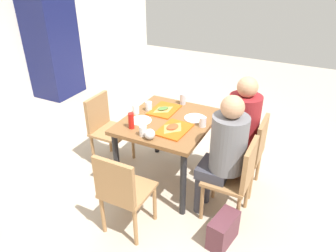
{
  "coord_description": "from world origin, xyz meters",
  "views": [
    {
      "loc": [
        -2.58,
        -1.29,
        2.26
      ],
      "look_at": [
        0.0,
        0.0,
        0.67
      ],
      "focal_mm": 34.07,
      "sensor_mm": 36.0,
      "label": 1
    }
  ],
  "objects_px": {
    "main_table": "(168,129)",
    "plastic_cup_d": "(149,106)",
    "foil_bundle": "(150,134)",
    "handbag": "(223,230)",
    "chair_far_side": "(105,125)",
    "tray_red_far": "(164,110)",
    "paper_plate_center": "(141,120)",
    "drink_fridge": "(52,40)",
    "tray_red_near": "(174,129)",
    "chair_near_right": "(250,149)",
    "plastic_cup_a": "(136,109)",
    "plastic_cup_b": "(203,122)",
    "condiment_bottle": "(131,121)",
    "chair_left_end": "(122,190)",
    "person_in_red": "(224,149)",
    "soda_can": "(183,99)",
    "chair_near_left": "(237,175)",
    "pizza_slice_b": "(163,109)",
    "plastic_cup_c": "(143,131)",
    "person_in_brown_jacket": "(239,125)",
    "pizza_slice_a": "(173,127)",
    "paper_plate_near_edge": "(195,118)"
  },
  "relations": [
    {
      "from": "main_table",
      "to": "paper_plate_center",
      "type": "xyz_separation_m",
      "value": [
        -0.15,
        0.24,
        0.11
      ]
    },
    {
      "from": "drink_fridge",
      "to": "foil_bundle",
      "type": "bearing_deg",
      "value": -121.47
    },
    {
      "from": "plastic_cup_a",
      "to": "soda_can",
      "type": "bearing_deg",
      "value": -38.15
    },
    {
      "from": "chair_near_right",
      "to": "chair_far_side",
      "type": "bearing_deg",
      "value": 98.51
    },
    {
      "from": "foil_bundle",
      "to": "drink_fridge",
      "type": "distance_m",
      "value": 3.37
    },
    {
      "from": "foil_bundle",
      "to": "chair_near_left",
      "type": "bearing_deg",
      "value": -77.86
    },
    {
      "from": "person_in_brown_jacket",
      "to": "soda_can",
      "type": "height_order",
      "value": "person_in_brown_jacket"
    },
    {
      "from": "main_table",
      "to": "plastic_cup_d",
      "type": "xyz_separation_m",
      "value": [
        0.1,
        0.28,
        0.16
      ]
    },
    {
      "from": "pizza_slice_b",
      "to": "soda_can",
      "type": "xyz_separation_m",
      "value": [
        0.26,
        -0.12,
        0.04
      ]
    },
    {
      "from": "person_in_red",
      "to": "person_in_brown_jacket",
      "type": "distance_m",
      "value": 0.49
    },
    {
      "from": "tray_red_near",
      "to": "paper_plate_center",
      "type": "relative_size",
      "value": 1.64
    },
    {
      "from": "chair_far_side",
      "to": "tray_red_far",
      "type": "relative_size",
      "value": 2.31
    },
    {
      "from": "person_in_brown_jacket",
      "to": "condiment_bottle",
      "type": "distance_m",
      "value": 1.08
    },
    {
      "from": "person_in_brown_jacket",
      "to": "chair_near_left",
      "type": "bearing_deg",
      "value": -164.01
    },
    {
      "from": "plastic_cup_c",
      "to": "plastic_cup_d",
      "type": "bearing_deg",
      "value": 23.84
    },
    {
      "from": "soda_can",
      "to": "tray_red_near",
      "type": "bearing_deg",
      "value": -163.58
    },
    {
      "from": "chair_near_right",
      "to": "pizza_slice_b",
      "type": "xyz_separation_m",
      "value": [
        -0.09,
        0.95,
        0.29
      ]
    },
    {
      "from": "chair_left_end",
      "to": "pizza_slice_a",
      "type": "height_order",
      "value": "chair_left_end"
    },
    {
      "from": "chair_near_left",
      "to": "paper_plate_center",
      "type": "bearing_deg",
      "value": 84.7
    },
    {
      "from": "foil_bundle",
      "to": "drink_fridge",
      "type": "height_order",
      "value": "drink_fridge"
    },
    {
      "from": "soda_can",
      "to": "handbag",
      "type": "height_order",
      "value": "soda_can"
    },
    {
      "from": "main_table",
      "to": "chair_far_side",
      "type": "bearing_deg",
      "value": 90.0
    },
    {
      "from": "condiment_bottle",
      "to": "pizza_slice_b",
      "type": "bearing_deg",
      "value": -11.87
    },
    {
      "from": "chair_far_side",
      "to": "condiment_bottle",
      "type": "relative_size",
      "value": 5.21
    },
    {
      "from": "paper_plate_near_edge",
      "to": "drink_fridge",
      "type": "relative_size",
      "value": 0.12
    },
    {
      "from": "paper_plate_center",
      "to": "soda_can",
      "type": "xyz_separation_m",
      "value": [
        0.56,
        -0.22,
        0.06
      ]
    },
    {
      "from": "tray_red_near",
      "to": "tray_red_far",
      "type": "height_order",
      "value": "same"
    },
    {
      "from": "chair_far_side",
      "to": "plastic_cup_a",
      "type": "distance_m",
      "value": 0.55
    },
    {
      "from": "person_in_red",
      "to": "plastic_cup_c",
      "type": "relative_size",
      "value": 12.43
    },
    {
      "from": "chair_far_side",
      "to": "plastic_cup_d",
      "type": "height_order",
      "value": "plastic_cup_d"
    },
    {
      "from": "plastic_cup_b",
      "to": "plastic_cup_d",
      "type": "distance_m",
      "value": 0.65
    },
    {
      "from": "chair_far_side",
      "to": "drink_fridge",
      "type": "relative_size",
      "value": 0.44
    },
    {
      "from": "paper_plate_center",
      "to": "drink_fridge",
      "type": "xyz_separation_m",
      "value": [
        1.49,
        2.61,
        0.2
      ]
    },
    {
      "from": "tray_red_near",
      "to": "tray_red_far",
      "type": "xyz_separation_m",
      "value": [
        0.34,
        0.28,
        0.0
      ]
    },
    {
      "from": "paper_plate_near_edge",
      "to": "pizza_slice_b",
      "type": "height_order",
      "value": "pizza_slice_b"
    },
    {
      "from": "chair_far_side",
      "to": "foil_bundle",
      "type": "distance_m",
      "value": 0.99
    },
    {
      "from": "chair_near_right",
      "to": "plastic_cup_c",
      "type": "distance_m",
      "value": 1.13
    },
    {
      "from": "plastic_cup_b",
      "to": "drink_fridge",
      "type": "height_order",
      "value": "drink_fridge"
    },
    {
      "from": "plastic_cup_a",
      "to": "tray_red_near",
      "type": "bearing_deg",
      "value": -105.79
    },
    {
      "from": "chair_near_left",
      "to": "plastic_cup_b",
      "type": "xyz_separation_m",
      "value": [
        0.27,
        0.45,
        0.31
      ]
    },
    {
      "from": "tray_red_near",
      "to": "soda_can",
      "type": "bearing_deg",
      "value": 16.42
    },
    {
      "from": "plastic_cup_a",
      "to": "plastic_cup_b",
      "type": "distance_m",
      "value": 0.74
    },
    {
      "from": "paper_plate_center",
      "to": "handbag",
      "type": "distance_m",
      "value": 1.31
    },
    {
      "from": "chair_near_left",
      "to": "paper_plate_near_edge",
      "type": "distance_m",
      "value": 0.75
    },
    {
      "from": "chair_near_right",
      "to": "plastic_cup_a",
      "type": "bearing_deg",
      "value": 102.79
    },
    {
      "from": "chair_left_end",
      "to": "person_in_red",
      "type": "xyz_separation_m",
      "value": [
        0.63,
        -0.68,
        0.25
      ]
    },
    {
      "from": "plastic_cup_a",
      "to": "plastic_cup_d",
      "type": "relative_size",
      "value": 1.0
    },
    {
      "from": "foil_bundle",
      "to": "handbag",
      "type": "relative_size",
      "value": 0.31
    },
    {
      "from": "tray_red_near",
      "to": "plastic_cup_a",
      "type": "relative_size",
      "value": 3.6
    },
    {
      "from": "plastic_cup_a",
      "to": "plastic_cup_c",
      "type": "xyz_separation_m",
      "value": [
        -0.37,
        -0.3,
        0.0
      ]
    }
  ]
}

